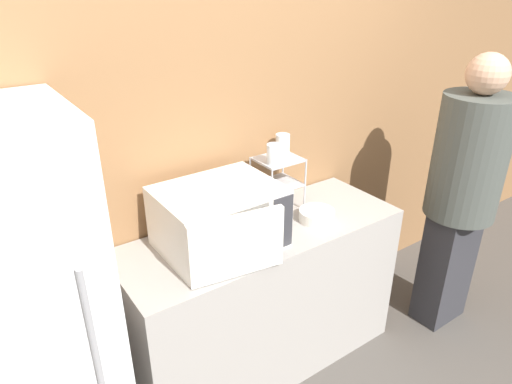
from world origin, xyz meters
TOP-DOWN VIEW (x-y plane):
  - wall_back at (0.00, 0.61)m, footprint 8.00×0.06m
  - counter at (0.00, 0.28)m, footprint 1.55×0.57m
  - microwave at (-0.26, 0.27)m, footprint 0.57×0.53m
  - dish_rack at (0.21, 0.44)m, footprint 0.24×0.21m
  - glass_front_left at (0.14, 0.39)m, footprint 0.08×0.08m
  - glass_back_right at (0.28, 0.49)m, footprint 0.08×0.08m
  - bowl at (0.30, 0.20)m, footprint 0.19×0.19m
  - person at (1.20, -0.08)m, footprint 0.41×0.41m
  - refrigerator at (-1.17, 0.26)m, footprint 0.63×0.63m

SIDE VIEW (x-z plane):
  - counter at x=0.00m, z-range 0.00..0.89m
  - refrigerator at x=-1.17m, z-range 0.00..1.71m
  - bowl at x=0.30m, z-range 0.89..0.95m
  - person at x=1.20m, z-range 0.09..1.83m
  - microwave at x=-0.26m, z-range 0.89..1.20m
  - dish_rack at x=0.21m, z-range 0.96..1.26m
  - glass_front_left at x=0.14m, z-range 1.20..1.30m
  - glass_back_right at x=0.28m, z-range 1.20..1.30m
  - wall_back at x=0.00m, z-range 0.00..2.60m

